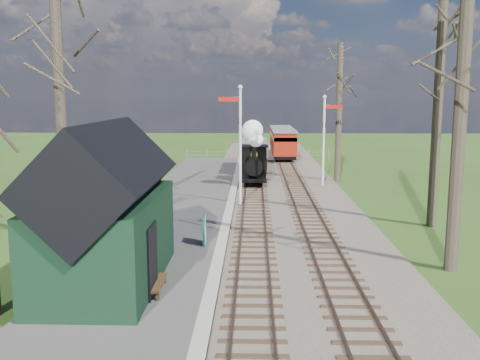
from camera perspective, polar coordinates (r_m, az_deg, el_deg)
The scene contains 19 objects.
ground at distance 12.48m, azimuth 1.36°, elevation -18.14°, with size 140.00×140.00×0.00m, color #324C17.
distant_hills at distance 78.61m, azimuth 2.52°, elevation -7.15°, with size 114.40×48.00×22.02m.
ballast_bed at distance 33.61m, azimuth 3.72°, elevation -0.66°, with size 8.00×60.00×0.10m, color brown.
track_near at distance 33.58m, azimuth 1.50°, elevation -0.57°, with size 1.60×60.00×0.15m.
track_far at distance 33.67m, azimuth 5.93°, elevation -0.59°, with size 1.60×60.00×0.15m.
platform at distance 25.96m, azimuth -6.29°, elevation -3.48°, with size 5.00×44.00×0.20m, color #474442.
coping_strip at distance 25.75m, azimuth -1.20°, elevation -3.52°, with size 0.40×44.00×0.21m, color #B2AD9E.
station_shed at distance 16.08m, azimuth -14.09°, elevation -3.57°, with size 3.25×6.30×4.78m.
semaphore_near at distance 27.20m, azimuth -0.11°, elevation 4.65°, with size 1.22×0.24×6.22m.
semaphore_far at distance 33.47m, azimuth 9.06°, elevation 4.90°, with size 1.22×0.24×5.72m.
bare_trees at distance 21.25m, azimuth 5.14°, elevation 7.67°, with size 15.51×22.39×12.00m.
fence_line at distance 47.39m, azimuth 1.89°, elevation 2.79°, with size 12.60×0.08×1.00m.
locomotive at distance 33.61m, azimuth 1.49°, elevation 2.52°, with size 1.62×3.78×4.04m.
coach at distance 39.68m, azimuth 1.52°, elevation 2.79°, with size 1.89×6.47×1.99m.
red_carriage_a at distance 46.95m, azimuth 4.71°, elevation 3.86°, with size 2.05×5.07×2.16m.
red_carriage_b at distance 52.42m, azimuth 4.39°, elevation 4.40°, with size 2.05×5.07×2.16m.
sign_board at distance 20.00m, azimuth -3.84°, elevation -5.27°, with size 0.14×0.77×1.13m.
bench at distance 15.53m, azimuth -9.40°, elevation -10.20°, with size 0.48×1.57×0.89m.
person at distance 16.87m, azimuth -8.90°, elevation -7.63°, with size 0.50×0.33×1.38m, color #1B2131.
Camera 1 is at (0.02, -11.10, 5.70)m, focal length 40.00 mm.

